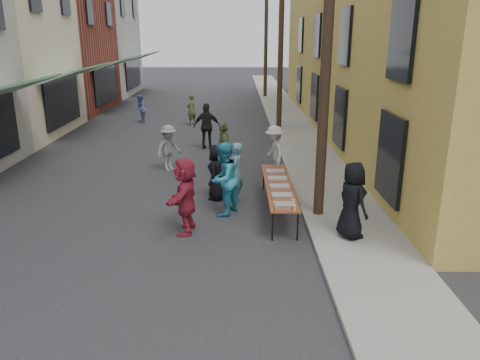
{
  "coord_description": "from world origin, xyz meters",
  "views": [
    {
      "loc": [
        2.18,
        -8.41,
        4.59
      ],
      "look_at": [
        2.25,
        2.08,
        1.3
      ],
      "focal_mm": 35.0,
      "sensor_mm": 36.0,
      "label": 1
    }
  ],
  "objects_px": {
    "server": "(352,200)",
    "guest_front_c": "(223,179)",
    "guest_front_a": "(217,172)",
    "utility_pole_mid": "(281,35)",
    "utility_pole_far": "(266,35)",
    "utility_pole_near": "(327,38)",
    "serving_table": "(279,186)",
    "catering_tray_sausage": "(285,205)"
  },
  "relations": [
    {
      "from": "guest_front_a",
      "to": "utility_pole_mid",
      "type": "bearing_deg",
      "value": -178.78
    },
    {
      "from": "utility_pole_far",
      "to": "serving_table",
      "type": "distance_m",
      "value": 23.92
    },
    {
      "from": "server",
      "to": "guest_front_a",
      "type": "bearing_deg",
      "value": 24.45
    },
    {
      "from": "guest_front_a",
      "to": "server",
      "type": "distance_m",
      "value": 4.3
    },
    {
      "from": "utility_pole_far",
      "to": "server",
      "type": "bearing_deg",
      "value": -88.91
    },
    {
      "from": "catering_tray_sausage",
      "to": "utility_pole_mid",
      "type": "bearing_deg",
      "value": 85.61
    },
    {
      "from": "guest_front_a",
      "to": "utility_pole_near",
      "type": "bearing_deg",
      "value": 78.02
    },
    {
      "from": "server",
      "to": "utility_pole_mid",
      "type": "bearing_deg",
      "value": -21.27
    },
    {
      "from": "utility_pole_far",
      "to": "serving_table",
      "type": "height_order",
      "value": "utility_pole_far"
    },
    {
      "from": "guest_front_c",
      "to": "guest_front_a",
      "type": "bearing_deg",
      "value": -141.17
    },
    {
      "from": "utility_pole_near",
      "to": "utility_pole_mid",
      "type": "xyz_separation_m",
      "value": [
        0.0,
        12.0,
        0.0
      ]
    },
    {
      "from": "catering_tray_sausage",
      "to": "server",
      "type": "distance_m",
      "value": 1.53
    },
    {
      "from": "serving_table",
      "to": "server",
      "type": "height_order",
      "value": "server"
    },
    {
      "from": "utility_pole_mid",
      "to": "guest_front_a",
      "type": "bearing_deg",
      "value": -104.3
    },
    {
      "from": "utility_pole_far",
      "to": "guest_front_c",
      "type": "height_order",
      "value": "utility_pole_far"
    },
    {
      "from": "catering_tray_sausage",
      "to": "guest_front_c",
      "type": "bearing_deg",
      "value": 135.29
    },
    {
      "from": "guest_front_c",
      "to": "server",
      "type": "distance_m",
      "value": 3.42
    },
    {
      "from": "utility_pole_far",
      "to": "guest_front_c",
      "type": "xyz_separation_m",
      "value": [
        -2.49,
        -23.79,
        -3.53
      ]
    },
    {
      "from": "utility_pole_far",
      "to": "guest_front_a",
      "type": "bearing_deg",
      "value": -96.81
    },
    {
      "from": "utility_pole_mid",
      "to": "guest_front_a",
      "type": "xyz_separation_m",
      "value": [
        -2.7,
        -10.59,
        -3.69
      ]
    },
    {
      "from": "catering_tray_sausage",
      "to": "guest_front_c",
      "type": "relative_size",
      "value": 0.26
    },
    {
      "from": "server",
      "to": "guest_front_c",
      "type": "bearing_deg",
      "value": 37.0
    },
    {
      "from": "utility_pole_far",
      "to": "guest_front_c",
      "type": "relative_size",
      "value": 4.62
    },
    {
      "from": "utility_pole_far",
      "to": "serving_table",
      "type": "xyz_separation_m",
      "value": [
        -1.02,
        -23.6,
        -3.79
      ]
    },
    {
      "from": "server",
      "to": "utility_pole_near",
      "type": "bearing_deg",
      "value": -5.28
    },
    {
      "from": "serving_table",
      "to": "guest_front_c",
      "type": "distance_m",
      "value": 1.51
    },
    {
      "from": "utility_pole_mid",
      "to": "server",
      "type": "relative_size",
      "value": 5.05
    },
    {
      "from": "utility_pole_near",
      "to": "serving_table",
      "type": "xyz_separation_m",
      "value": [
        -1.02,
        0.4,
        -3.79
      ]
    },
    {
      "from": "utility_pole_near",
      "to": "utility_pole_far",
      "type": "distance_m",
      "value": 24.0
    },
    {
      "from": "serving_table",
      "to": "server",
      "type": "distance_m",
      "value": 2.43
    },
    {
      "from": "utility_pole_mid",
      "to": "utility_pole_far",
      "type": "bearing_deg",
      "value": 90.0
    },
    {
      "from": "serving_table",
      "to": "catering_tray_sausage",
      "type": "distance_m",
      "value": 1.65
    },
    {
      "from": "guest_front_c",
      "to": "utility_pole_near",
      "type": "bearing_deg",
      "value": 113.94
    },
    {
      "from": "catering_tray_sausage",
      "to": "guest_front_c",
      "type": "xyz_separation_m",
      "value": [
        -1.47,
        1.45,
        0.18
      ]
    },
    {
      "from": "utility_pole_near",
      "to": "server",
      "type": "height_order",
      "value": "utility_pole_near"
    },
    {
      "from": "utility_pole_mid",
      "to": "server",
      "type": "distance_m",
      "value": 13.94
    },
    {
      "from": "serving_table",
      "to": "utility_pole_mid",
      "type": "bearing_deg",
      "value": 84.98
    },
    {
      "from": "server",
      "to": "serving_table",
      "type": "bearing_deg",
      "value": 15.16
    },
    {
      "from": "utility_pole_far",
      "to": "catering_tray_sausage",
      "type": "bearing_deg",
      "value": -92.31
    },
    {
      "from": "guest_front_a",
      "to": "catering_tray_sausage",
      "type": "bearing_deg",
      "value": 47.91
    },
    {
      "from": "utility_pole_near",
      "to": "guest_front_c",
      "type": "distance_m",
      "value": 4.32
    },
    {
      "from": "guest_front_a",
      "to": "serving_table",
      "type": "bearing_deg",
      "value": 74.76
    }
  ]
}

